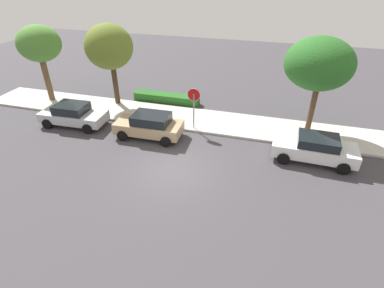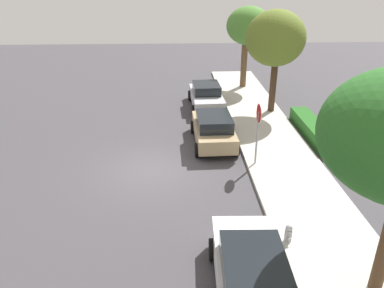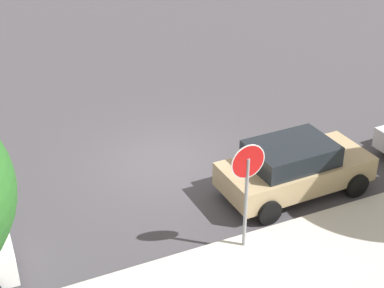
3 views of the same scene
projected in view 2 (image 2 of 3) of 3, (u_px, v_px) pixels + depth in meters
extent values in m
plane|color=#423F44|center=(151.00, 169.00, 15.60)|extent=(60.00, 60.00, 0.00)
cube|color=beige|center=(284.00, 165.00, 15.80)|extent=(32.00, 3.19, 0.14)
cylinder|color=gray|center=(257.00, 140.00, 15.33)|extent=(0.08, 0.08, 2.43)
cylinder|color=white|center=(259.00, 114.00, 14.86)|extent=(0.81, 0.03, 0.81)
cylinder|color=red|center=(259.00, 114.00, 14.86)|extent=(0.76, 0.04, 0.76)
cube|color=tan|center=(213.00, 131.00, 17.68)|extent=(4.03, 1.83, 0.65)
cube|color=black|center=(214.00, 121.00, 17.25)|extent=(2.19, 1.58, 0.54)
cylinder|color=black|center=(236.00, 149.00, 16.64)|extent=(0.65, 0.24, 0.64)
cylinder|color=black|center=(198.00, 150.00, 16.52)|extent=(0.65, 0.24, 0.64)
cylinder|color=black|center=(227.00, 126.00, 19.09)|extent=(0.65, 0.24, 0.64)
cylinder|color=black|center=(193.00, 127.00, 18.98)|extent=(0.65, 0.24, 0.64)
cube|color=white|center=(252.00, 279.00, 9.15)|extent=(4.34, 1.86, 0.67)
cube|color=black|center=(254.00, 265.00, 8.80)|extent=(2.08, 1.57, 0.47)
cylinder|color=black|center=(273.00, 249.00, 10.61)|extent=(0.65, 0.24, 0.64)
cylinder|color=black|center=(213.00, 250.00, 10.60)|extent=(0.65, 0.24, 0.64)
cube|color=silver|center=(206.00, 98.00, 22.46)|extent=(4.24, 1.90, 0.60)
cube|color=black|center=(206.00, 88.00, 22.27)|extent=(2.01, 1.60, 0.53)
cylinder|color=black|center=(224.00, 110.00, 21.36)|extent=(0.65, 0.25, 0.64)
cylinder|color=black|center=(194.00, 110.00, 21.22)|extent=(0.65, 0.25, 0.64)
cylinder|color=black|center=(217.00, 95.00, 23.93)|extent=(0.65, 0.25, 0.64)
cylinder|color=black|center=(190.00, 96.00, 23.79)|extent=(0.65, 0.25, 0.64)
cylinder|color=#422D1E|center=(273.00, 87.00, 21.14)|extent=(0.37, 0.37, 3.15)
ellipsoid|color=olive|center=(275.00, 38.00, 20.05)|extent=(3.22, 3.22, 2.99)
cylinder|color=brown|center=(244.00, 66.00, 25.78)|extent=(0.42, 0.42, 3.09)
ellipsoid|color=#4C8433|center=(249.00, 26.00, 24.72)|extent=(2.96, 2.96, 2.50)
cylinder|color=#A5A5A8|center=(288.00, 237.00, 11.17)|extent=(0.22, 0.22, 0.55)
sphere|color=#A5A5A8|center=(289.00, 228.00, 11.03)|extent=(0.21, 0.21, 0.21)
cylinder|color=#A5A5A8|center=(290.00, 239.00, 11.01)|extent=(0.08, 0.09, 0.09)
cube|color=#286623|center=(313.00, 129.00, 18.65)|extent=(4.94, 0.92, 0.67)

